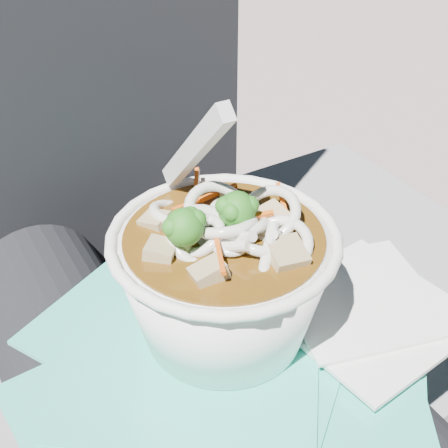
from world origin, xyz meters
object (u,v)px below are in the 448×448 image
plastic_bag (230,359)px  udon_bowl (224,273)px  lap (201,394)px  person_body (156,304)px

plastic_bag → udon_bowl: size_ratio=1.92×
plastic_bag → udon_bowl: udon_bowl is taller
lap → person_body: person_body is taller
udon_bowl → plastic_bag: bearing=-108.9°
lap → plastic_bag: 0.09m
plastic_bag → udon_bowl: 0.07m
person_body → plastic_bag: 0.14m
udon_bowl → lap: bearing=139.0°
plastic_bag → udon_bowl: bearing=71.1°
lap → plastic_bag: size_ratio=1.24×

